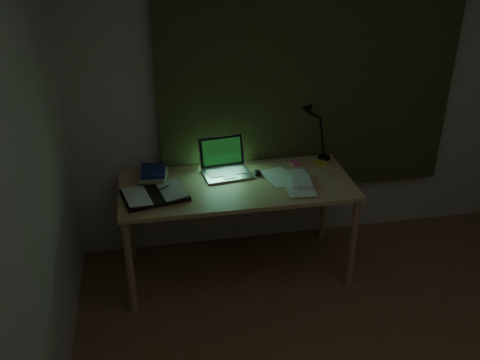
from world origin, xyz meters
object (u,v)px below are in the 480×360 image
object	(u,v)px
desk	(237,229)
book_stack	(153,174)
laptop	(227,160)
loose_papers	(294,180)
desk_lamp	(327,128)
open_textbook	(155,195)

from	to	relation	value
desk	book_stack	xyz separation A→B (m)	(-0.56, 0.16, 0.41)
desk	laptop	distance (m)	0.51
desk	loose_papers	distance (m)	0.55
desk	loose_papers	size ratio (longest dim) A/B	4.90
book_stack	desk_lamp	xyz separation A→B (m)	(1.28, 0.12, 0.21)
laptop	open_textbook	distance (m)	0.57
desk_lamp	desk	bearing A→B (deg)	-172.48
laptop	open_textbook	xyz separation A→B (m)	(-0.52, -0.23, -0.10)
open_textbook	loose_papers	bearing A→B (deg)	-9.74
desk	desk_lamp	bearing A→B (deg)	21.25
desk	book_stack	world-z (taller)	book_stack
desk	book_stack	size ratio (longest dim) A/B	7.40
open_textbook	desk_lamp	xyz separation A→B (m)	(1.28, 0.37, 0.23)
desk	loose_papers	xyz separation A→B (m)	(0.40, -0.04, 0.37)
open_textbook	desk	bearing A→B (deg)	-3.80
book_stack	desk_lamp	world-z (taller)	desk_lamp
desk	desk_lamp	world-z (taller)	desk_lamp
laptop	book_stack	world-z (taller)	laptop
book_stack	open_textbook	bearing A→B (deg)	-89.41
loose_papers	desk_lamp	size ratio (longest dim) A/B	0.65
laptop	book_stack	size ratio (longest dim) A/B	1.72
laptop	loose_papers	world-z (taller)	laptop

